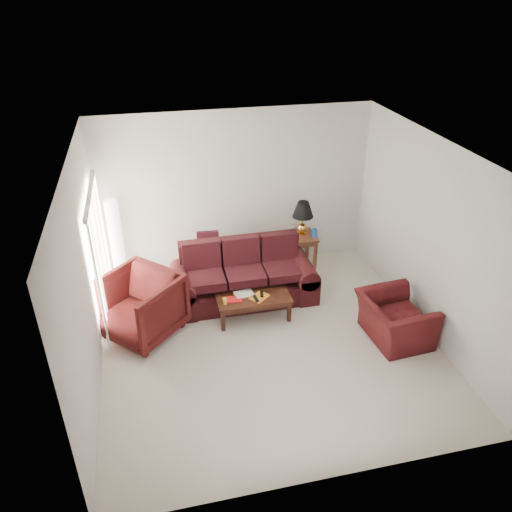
{
  "coord_description": "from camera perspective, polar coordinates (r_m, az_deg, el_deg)",
  "views": [
    {
      "loc": [
        -1.55,
        -5.89,
        4.97
      ],
      "look_at": [
        0.0,
        0.85,
        1.05
      ],
      "focal_mm": 35.0,
      "sensor_mm": 36.0,
      "label": 1
    }
  ],
  "objects": [
    {
      "name": "floor",
      "position": [
        7.86,
        1.41,
        -9.68
      ],
      "size": [
        5.0,
        5.0,
        0.0
      ],
      "primitive_type": "plane",
      "color": "beige",
      "rests_on": "ground"
    },
    {
      "name": "blinds",
      "position": [
        8.22,
        -17.41,
        -0.17
      ],
      "size": [
        0.1,
        2.0,
        2.16
      ],
      "primitive_type": "cube",
      "color": "silver",
      "rests_on": "ground"
    },
    {
      "name": "sofa",
      "position": [
        8.52,
        -1.42,
        -2.1
      ],
      "size": [
        2.46,
        1.07,
        1.0
      ],
      "primitive_type": null,
      "rotation": [
        0.0,
        0.0,
        -0.0
      ],
      "color": "black",
      "rests_on": "ground"
    },
    {
      "name": "throw_pillow",
      "position": [
        9.06,
        -5.5,
        1.6
      ],
      "size": [
        0.41,
        0.22,
        0.41
      ],
      "primitive_type": "cube",
      "rotation": [
        -0.21,
        0.0,
        -0.06
      ],
      "color": "black",
      "rests_on": "sofa"
    },
    {
      "name": "end_table",
      "position": [
        9.67,
        4.99,
        0.69
      ],
      "size": [
        0.61,
        0.61,
        0.64
      ],
      "primitive_type": null,
      "rotation": [
        0.0,
        0.0,
        -0.05
      ],
      "color": "#4C231A",
      "rests_on": "ground"
    },
    {
      "name": "table_lamp",
      "position": [
        9.44,
        5.35,
        4.33
      ],
      "size": [
        0.47,
        0.47,
        0.66
      ],
      "primitive_type": null,
      "rotation": [
        0.0,
        0.0,
        0.22
      ],
      "color": "gold",
      "rests_on": "end_table"
    },
    {
      "name": "clock",
      "position": [
        9.32,
        4.34,
        2.23
      ],
      "size": [
        0.15,
        0.08,
        0.14
      ],
      "primitive_type": "cube",
      "rotation": [
        0.0,
        0.0,
        -0.2
      ],
      "color": "silver",
      "rests_on": "end_table"
    },
    {
      "name": "blue_canister",
      "position": [
        9.47,
        6.69,
        2.64
      ],
      "size": [
        0.13,
        0.13,
        0.16
      ],
      "primitive_type": "cylinder",
      "rotation": [
        0.0,
        0.0,
        0.35
      ],
      "color": "blue",
      "rests_on": "end_table"
    },
    {
      "name": "picture_frame",
      "position": [
        9.65,
        4.12,
        3.36
      ],
      "size": [
        0.22,
        0.23,
        0.06
      ],
      "primitive_type": "cube",
      "rotation": [
        1.36,
        0.0,
        0.61
      ],
      "color": "silver",
      "rests_on": "end_table"
    },
    {
      "name": "floor_lamp",
      "position": [
        9.11,
        -15.64,
        1.41
      ],
      "size": [
        0.35,
        0.35,
        1.68
      ],
      "primitive_type": null,
      "rotation": [
        0.0,
        0.0,
        -0.35
      ],
      "color": "white",
      "rests_on": "ground"
    },
    {
      "name": "armchair_left",
      "position": [
        7.92,
        -13.17,
        -5.6
      ],
      "size": [
        1.57,
        1.57,
        1.02
      ],
      "primitive_type": "imported",
      "rotation": [
        0.0,
        0.0,
        -0.79
      ],
      "color": "#3B0D0D",
      "rests_on": "ground"
    },
    {
      "name": "armchair_right",
      "position": [
        8.01,
        15.57,
        -6.98
      ],
      "size": [
        1.01,
        1.14,
        0.69
      ],
      "primitive_type": "imported",
      "rotation": [
        0.0,
        0.0,
        1.65
      ],
      "color": "#3D0E10",
      "rests_on": "ground"
    },
    {
      "name": "coffee_table",
      "position": [
        8.24,
        -0.33,
        -5.77
      ],
      "size": [
        1.33,
        1.01,
        0.42
      ],
      "primitive_type": null,
      "rotation": [
        0.0,
        0.0,
        -0.4
      ],
      "color": "black",
      "rests_on": "ground"
    },
    {
      "name": "magazine_red",
      "position": [
        8.03,
        -2.51,
        -4.98
      ],
      "size": [
        0.27,
        0.22,
        0.01
      ],
      "primitive_type": "cube",
      "rotation": [
        0.0,
        0.0,
        -0.14
      ],
      "color": "#B51215",
      "rests_on": "coffee_table"
    },
    {
      "name": "magazine_white",
      "position": [
        8.16,
        -1.39,
        -4.32
      ],
      "size": [
        0.32,
        0.26,
        0.02
      ],
      "primitive_type": "cube",
      "rotation": [
        0.0,
        0.0,
        0.12
      ],
      "color": "white",
      "rests_on": "coffee_table"
    },
    {
      "name": "magazine_orange",
      "position": [
        8.08,
        0.4,
        -4.7
      ],
      "size": [
        0.37,
        0.35,
        0.02
      ],
      "primitive_type": "cube",
      "rotation": [
        0.0,
        0.0,
        0.67
      ],
      "color": "orange",
      "rests_on": "coffee_table"
    },
    {
      "name": "remote_a",
      "position": [
        8.0,
        -0.02,
        -4.87
      ],
      "size": [
        0.07,
        0.19,
        0.02
      ],
      "primitive_type": "cube",
      "rotation": [
        0.0,
        0.0,
        0.09
      ],
      "color": "black",
      "rests_on": "coffee_table"
    },
    {
      "name": "remote_b",
      "position": [
        8.12,
        0.66,
        -4.34
      ],
      "size": [
        0.08,
        0.19,
        0.02
      ],
      "primitive_type": "cube",
      "rotation": [
        0.0,
        0.0,
        -0.18
      ],
      "color": "black",
      "rests_on": "coffee_table"
    },
    {
      "name": "yellow_glass",
      "position": [
        7.91,
        -3.6,
        -5.18
      ],
      "size": [
        0.08,
        0.08,
        0.11
      ],
      "primitive_type": "cylinder",
      "rotation": [
        0.0,
        0.0,
        -0.2
      ],
      "color": "gold",
      "rests_on": "coffee_table"
    }
  ]
}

